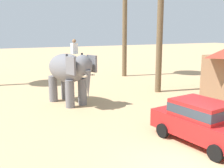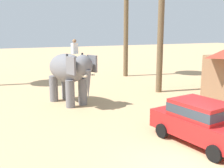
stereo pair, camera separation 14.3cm
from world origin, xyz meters
name	(u,v)px [view 2 (the right image)]	position (x,y,z in m)	size (l,w,h in m)	color
ground_plane	(189,168)	(0.00, 0.00, 0.00)	(120.00, 120.00, 0.00)	tan
car_sedan_foreground	(201,121)	(1.70, 1.46, 0.93)	(2.39, 4.33, 1.70)	red
elephant_with_mahout	(69,71)	(-1.42, 9.24, 1.99)	(2.57, 4.02, 3.88)	slate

